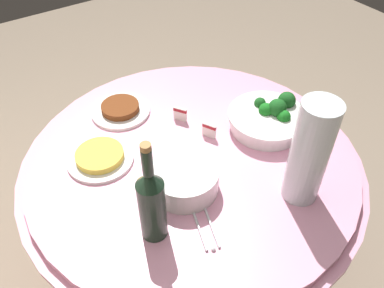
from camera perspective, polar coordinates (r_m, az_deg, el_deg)
ground_plane at (r=1.94m, az=-0.00°, el=-17.30°), size 6.00×6.00×0.00m
buffet_table at (r=1.62m, az=-0.00°, el=-10.76°), size 1.16×1.16×0.74m
broccoli_bowl at (r=1.45m, az=10.88°, el=3.67°), size 0.28×0.28×0.11m
plate_stack at (r=1.21m, az=-1.10°, el=-5.03°), size 0.21×0.21×0.08m
wine_bottle at (r=1.05m, az=-5.78°, el=-8.36°), size 0.07×0.07×0.34m
decorative_fruit_vase at (r=1.16m, az=16.29°, el=-1.84°), size 0.11×0.11×0.34m
serving_tongs at (r=1.15m, az=1.94°, el=-11.84°), size 0.17×0.09×0.01m
food_plate_stir_fry at (r=1.53m, az=-10.18°, el=4.89°), size 0.22×0.22×0.04m
food_plate_fried_egg at (r=1.35m, az=-13.00°, el=-1.83°), size 0.22×0.22×0.03m
label_placard_front at (r=1.39m, az=2.47°, el=2.03°), size 0.05×0.03×0.05m
label_placard_mid at (r=1.46m, az=-1.71°, el=4.38°), size 0.05×0.03×0.05m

